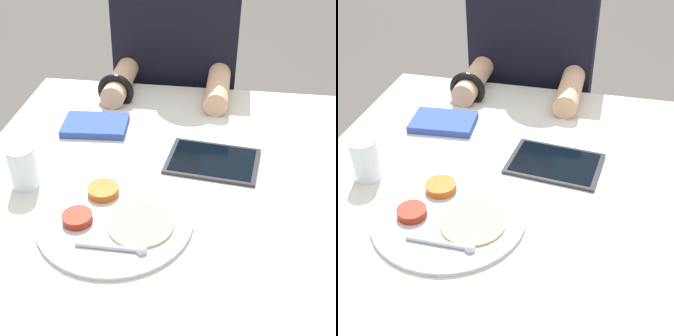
{
  "view_description": "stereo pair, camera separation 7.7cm",
  "coord_description": "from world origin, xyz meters",
  "views": [
    {
      "loc": [
        0.11,
        -0.85,
        1.42
      ],
      "look_at": [
        -0.01,
        -0.02,
        0.82
      ],
      "focal_mm": 50.0,
      "sensor_mm": 36.0,
      "label": 1
    },
    {
      "loc": [
        0.18,
        -0.83,
        1.42
      ],
      "look_at": [
        -0.01,
        -0.02,
        0.82
      ],
      "focal_mm": 50.0,
      "sensor_mm": 36.0,
      "label": 2
    }
  ],
  "objects": [
    {
      "name": "thali_tray",
      "position": [
        -0.11,
        -0.14,
        0.77
      ],
      "size": [
        0.33,
        0.33,
        0.03
      ],
      "color": "#B7BABF",
      "rests_on": "dining_table"
    },
    {
      "name": "red_notebook",
      "position": [
        -0.25,
        0.22,
        0.77
      ],
      "size": [
        0.18,
        0.13,
        0.02
      ],
      "color": "silver",
      "rests_on": "dining_table"
    },
    {
      "name": "tablet_device",
      "position": [
        0.08,
        0.1,
        0.76
      ],
      "size": [
        0.24,
        0.18,
        0.01
      ],
      "color": "#28282D",
      "rests_on": "dining_table"
    },
    {
      "name": "person_diner",
      "position": [
        -0.08,
        0.65,
        0.59
      ],
      "size": [
        0.4,
        0.43,
        1.25
      ],
      "color": "black",
      "rests_on": "ground_plane"
    },
    {
      "name": "dining_table",
      "position": [
        0.0,
        0.0,
        0.38
      ],
      "size": [
        0.99,
        1.02,
        0.76
      ],
      "color": "beige",
      "rests_on": "ground_plane"
    },
    {
      "name": "drinking_glass",
      "position": [
        -0.34,
        -0.05,
        0.81
      ],
      "size": [
        0.06,
        0.06,
        0.1
      ],
      "color": "silver",
      "rests_on": "dining_table"
    }
  ]
}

